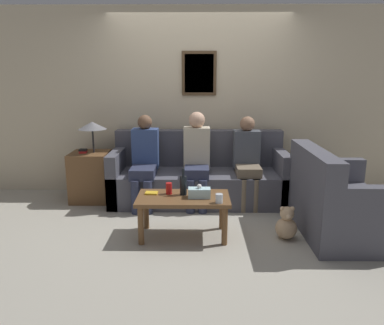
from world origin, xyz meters
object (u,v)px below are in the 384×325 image
Objects in this scene: wine_bottle at (183,185)px; person_middle at (197,156)px; coffee_table at (183,203)px; couch_main at (199,178)px; drinking_glass at (219,198)px; couch_side at (338,205)px; person_right at (247,158)px; person_left at (145,158)px; teddy_bear at (286,225)px.

wine_bottle is 0.24× the size of person_middle.
coffee_table is 1.05m from person_middle.
couch_main is at bearing 81.99° from coffee_table.
couch_main is 25.08× the size of drinking_glass.
couch_side is at bearing -36.07° from couch_main.
person_right is (0.80, 1.05, 0.25)m from coffee_table.
couch_side is at bearing -22.19° from person_left.
person_middle is at bearing 0.46° from person_left.
person_left is at bearing 127.04° from drinking_glass.
wine_bottle is 0.96m from person_middle.
teddy_bear is at bearing -2.32° from coffee_table.
person_right is (0.66, 0.04, -0.03)m from person_middle.
coffee_table is (-1.66, -0.10, 0.05)m from couch_side.
coffee_table is at bearing -61.72° from person_left.
person_left is (-0.54, 1.00, 0.25)m from coffee_table.
wine_bottle is at bearing 145.19° from drinking_glass.
couch_main is 1.55m from teddy_bear.
couch_side is 1.32× the size of coffee_table.
person_left reaches higher than wine_bottle.
person_middle reaches higher than teddy_bear.
person_left reaches higher than drinking_glass.
drinking_glass is 1.23m from person_middle.
coffee_table is 0.19m from wine_bottle.
wine_bottle reaches higher than teddy_bear.
person_left is 1.99m from teddy_bear.
coffee_table is 0.79× the size of person_middle.
person_left is 0.96× the size of person_middle.
couch_side is 1.31m from person_right.
coffee_table is 0.82× the size of person_left.
couch_side is 1.11× the size of person_right.
person_left is at bearing -179.54° from person_middle.
person_right is (0.63, -0.15, 0.31)m from couch_main.
person_middle reaches higher than couch_main.
couch_side is 3.61× the size of teddy_bear.
person_right is 3.26× the size of teddy_bear.
drinking_glass is 0.81m from teddy_bear.
person_right reaches higher than wine_bottle.
wine_bottle is 0.25× the size of person_left.
coffee_table is at bearing -97.85° from person_middle.
person_right is at bearing 104.58° from teddy_bear.
wine_bottle is at bearing -60.29° from person_left.
coffee_table is at bearing -89.14° from wine_bottle.
person_left is 0.68m from person_middle.
couch_side is at bearing 3.60° from coffee_table.
couch_main is 2.41× the size of coffee_table.
person_left is at bearing 147.21° from teddy_bear.
couch_main is 0.39m from person_middle.
couch_main is at bearing 81.53° from wine_bottle.
drinking_glass is at bearing -79.39° from person_middle.
person_right is at bearing 42.38° from couch_side.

